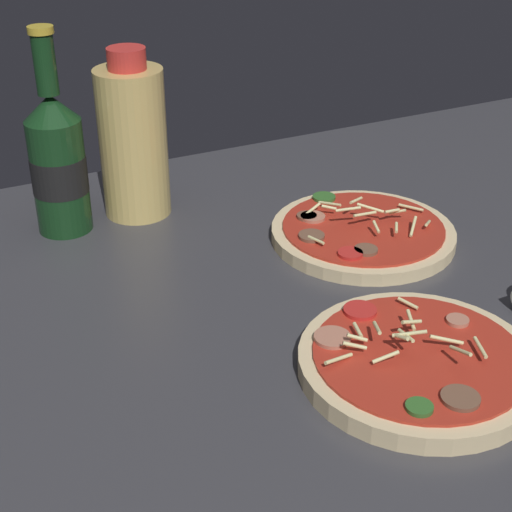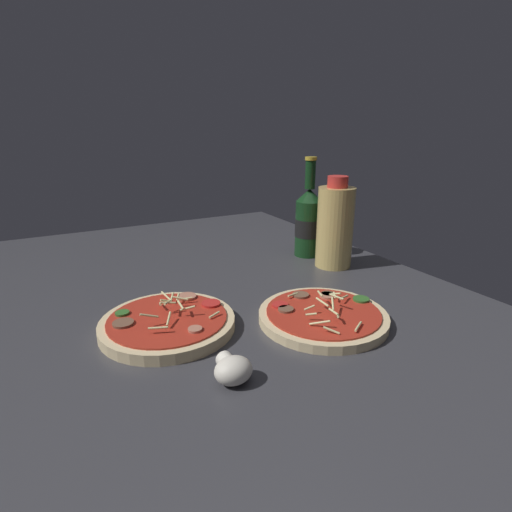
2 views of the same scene
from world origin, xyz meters
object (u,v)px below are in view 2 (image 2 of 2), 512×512
(pizza_far, at_px, (323,316))
(oil_bottle, at_px, (335,226))
(pizza_near, at_px, (168,323))
(mushroom_left, at_px, (233,369))
(beer_bottle, at_px, (308,221))

(pizza_far, xyz_separation_m, oil_bottle, (-0.22, 0.20, 0.09))
(pizza_near, relative_size, mushroom_left, 4.06)
(beer_bottle, distance_m, mushroom_left, 0.57)
(oil_bottle, height_order, mushroom_left, oil_bottle)
(oil_bottle, relative_size, mushroom_left, 3.91)
(pizza_near, height_order, beer_bottle, beer_bottle)
(beer_bottle, bearing_deg, pizza_far, -31.19)
(pizza_near, xyz_separation_m, beer_bottle, (-0.22, 0.43, 0.08))
(beer_bottle, bearing_deg, mushroom_left, -45.33)
(mushroom_left, bearing_deg, beer_bottle, 134.67)
(pizza_near, height_order, mushroom_left, pizza_near)
(pizza_far, height_order, beer_bottle, beer_bottle)
(beer_bottle, distance_m, oil_bottle, 0.10)
(pizza_far, xyz_separation_m, beer_bottle, (-0.31, 0.19, 0.08))
(beer_bottle, xyz_separation_m, mushroom_left, (0.40, -0.40, -0.07))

